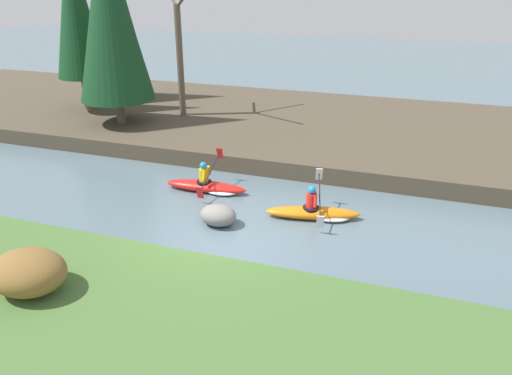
# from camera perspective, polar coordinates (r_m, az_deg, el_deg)

# --- Properties ---
(ground_plane) EXTENTS (90.00, 90.00, 0.00)m
(ground_plane) POSITION_cam_1_polar(r_m,az_deg,el_deg) (12.99, -4.20, -7.05)
(ground_plane) COLOR slate
(riverbank_far) EXTENTS (44.00, 10.85, 0.61)m
(riverbank_far) POSITION_cam_1_polar(r_m,az_deg,el_deg) (22.10, 6.36, 6.88)
(riverbank_far) COLOR #4C4233
(riverbank_far) RESTS_ON ground
(conifer_tree_far_left) EXTENTS (2.25, 2.25, 7.43)m
(conifer_tree_far_left) POSITION_cam_1_polar(r_m,az_deg,el_deg) (24.15, -19.96, 18.64)
(conifer_tree_far_left) COLOR #7A664C
(conifer_tree_far_left) RESTS_ON riverbank_far
(conifer_tree_left) EXTENTS (2.48, 2.48, 7.34)m
(conifer_tree_left) POSITION_cam_1_polar(r_m,az_deg,el_deg) (26.05, -15.76, 18.88)
(conifer_tree_left) COLOR brown
(conifer_tree_left) RESTS_ON riverbank_far
(conifer_tree_mid_left) EXTENTS (3.04, 3.04, 7.76)m
(conifer_tree_mid_left) POSITION_cam_1_polar(r_m,az_deg,el_deg) (21.53, -16.39, 18.43)
(conifer_tree_mid_left) COLOR brown
(conifer_tree_mid_left) RESTS_ON riverbank_far
(bare_tree_upstream) EXTENTS (3.47, 3.43, 6.29)m
(bare_tree_upstream) POSITION_cam_1_polar(r_m,az_deg,el_deg) (22.48, -8.64, 15.58)
(bare_tree_upstream) COLOR brown
(bare_tree_upstream) RESTS_ON riverbank_far
(shrub_clump_nearest) EXTENTS (1.55, 1.29, 0.84)m
(shrub_clump_nearest) POSITION_cam_1_polar(r_m,az_deg,el_deg) (10.78, -24.61, -8.78)
(shrub_clump_nearest) COLOR brown
(shrub_clump_nearest) RESTS_ON riverbank_near
(kayaker_lead) EXTENTS (2.78, 2.05, 1.20)m
(kayaker_lead) POSITION_cam_1_polar(r_m,az_deg,el_deg) (14.51, 6.94, -2.81)
(kayaker_lead) COLOR orange
(kayaker_lead) RESTS_ON ground
(kayaker_middle) EXTENTS (2.79, 2.07, 1.20)m
(kayaker_middle) POSITION_cam_1_polar(r_m,az_deg,el_deg) (16.19, -5.39, 0.17)
(kayaker_middle) COLOR red
(kayaker_middle) RESTS_ON ground
(boulder_midstream) EXTENTS (1.05, 0.82, 0.59)m
(boulder_midstream) POSITION_cam_1_polar(r_m,az_deg,el_deg) (14.04, -4.35, -3.18)
(boulder_midstream) COLOR gray
(boulder_midstream) RESTS_ON ground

